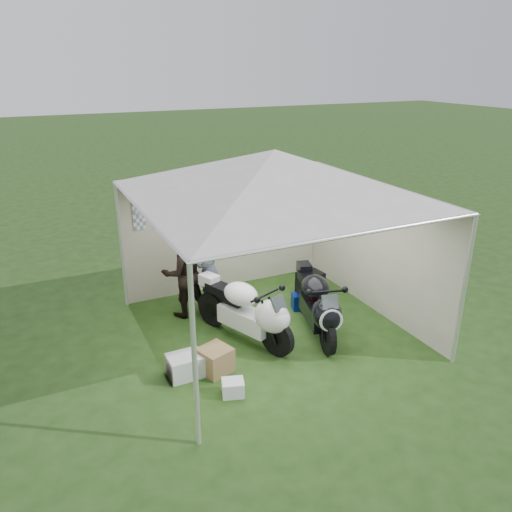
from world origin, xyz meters
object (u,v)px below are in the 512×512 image
object	(u,v)px
equipment_box	(310,284)
crate_0	(185,366)
crate_2	(233,388)
person_dark_jacket	(184,273)
motorcycle_white	(248,310)
motorcycle_black	(318,304)
paddock_stand	(303,301)
canopy_tent	(274,178)
crate_1	(215,360)
person_blue_jacket	(209,270)

from	to	relation	value
equipment_box	crate_0	distance (m)	3.35
crate_2	person_dark_jacket	bearing A→B (deg)	86.77
motorcycle_white	crate_2	xyz separation A→B (m)	(-0.76, -1.17, -0.45)
motorcycle_black	equipment_box	size ratio (longest dim) A/B	4.29
motorcycle_black	person_dark_jacket	bearing A→B (deg)	153.38
paddock_stand	crate_2	world-z (taller)	paddock_stand
canopy_tent	equipment_box	xyz separation A→B (m)	(1.27, 0.87, -2.35)
canopy_tent	person_dark_jacket	bearing A→B (deg)	134.92
equipment_box	crate_1	world-z (taller)	equipment_box
person_blue_jacket	crate_0	xyz separation A→B (m)	(-0.98, -1.61, -0.68)
canopy_tent	person_dark_jacket	size ratio (longest dim) A/B	3.56
crate_2	crate_1	bearing A→B (deg)	91.46
paddock_stand	motorcycle_black	bearing A→B (deg)	-105.84
paddock_stand	crate_1	distance (m)	2.44
paddock_stand	equipment_box	world-z (taller)	equipment_box
crate_0	crate_1	size ratio (longest dim) A/B	1.18
crate_0	crate_2	bearing A→B (deg)	-57.86
person_blue_jacket	person_dark_jacket	bearing A→B (deg)	-105.47
motorcycle_black	person_dark_jacket	world-z (taller)	person_dark_jacket
canopy_tent	crate_1	distance (m)	2.81
crate_1	equipment_box	bearing A→B (deg)	32.08
canopy_tent	person_blue_jacket	bearing A→B (deg)	127.73
person_dark_jacket	crate_0	distance (m)	1.99
crate_0	crate_2	size ratio (longest dim) A/B	1.66
canopy_tent	crate_1	bearing A→B (deg)	-150.32
motorcycle_black	equipment_box	world-z (taller)	motorcycle_black
motorcycle_black	person_blue_jacket	distance (m)	1.95
canopy_tent	person_blue_jacket	distance (m)	2.10
paddock_stand	crate_1	world-z (taller)	crate_1
motorcycle_black	person_blue_jacket	bearing A→B (deg)	149.50
motorcycle_white	crate_1	size ratio (longest dim) A/B	4.61
motorcycle_white	crate_0	bearing A→B (deg)	179.39
person_dark_jacket	crate_1	bearing A→B (deg)	85.25
canopy_tent	paddock_stand	xyz separation A→B (m)	(0.85, 0.43, -2.43)
crate_2	crate_0	bearing A→B (deg)	122.14
equipment_box	motorcycle_white	bearing A→B (deg)	-149.46
crate_0	motorcycle_white	bearing A→B (deg)	21.61
motorcycle_black	person_dark_jacket	size ratio (longest dim) A/B	1.24
motorcycle_white	person_blue_jacket	size ratio (longest dim) A/B	1.13
equipment_box	person_dark_jacket	bearing A→B (deg)	173.59
motorcycle_black	motorcycle_white	bearing A→B (deg)	-177.62
motorcycle_black	paddock_stand	bearing A→B (deg)	90.00
motorcycle_white	person_dark_jacket	size ratio (longest dim) A/B	1.20
person_dark_jacket	crate_2	xyz separation A→B (m)	(-0.14, -2.49, -0.69)
motorcycle_white	crate_1	world-z (taller)	motorcycle_white
motorcycle_black	paddock_stand	xyz separation A→B (m)	(0.25, 0.88, -0.41)
paddock_stand	equipment_box	distance (m)	0.61
canopy_tent	equipment_box	world-z (taller)	canopy_tent
motorcycle_white	equipment_box	distance (m)	2.09
paddock_stand	person_blue_jacket	distance (m)	1.81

